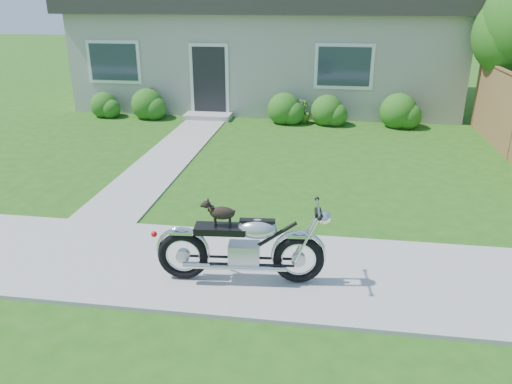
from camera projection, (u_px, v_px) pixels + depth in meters
The scene contains 8 objects.
ground at pixel (167, 262), 7.07m from camera, with size 80.00×80.00×0.00m, color #235114.
sidewalk at pixel (167, 261), 7.07m from camera, with size 24.00×2.20×0.04m, color #9E9B93.
walkway at pixel (172, 153), 11.87m from camera, with size 1.20×8.00×0.03m, color #9E9B93.
house at pixel (271, 37), 17.30m from camera, with size 12.60×7.03×4.50m.
shrub_row at pixel (267, 109), 14.69m from camera, with size 9.78×1.04×1.04m.
potted_plant_left at pixel (146, 104), 15.24m from camera, with size 0.77×0.67×0.86m, color #294F14.
potted_plant_right at pixel (304, 111), 14.61m from camera, with size 0.39×0.39×0.70m, color #3B6A1D.
motorcycle_with_dog at pixel (244, 246), 6.38m from camera, with size 2.22×0.60×1.12m.
Camera 1 is at (2.16, -5.95, 3.54)m, focal length 35.00 mm.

